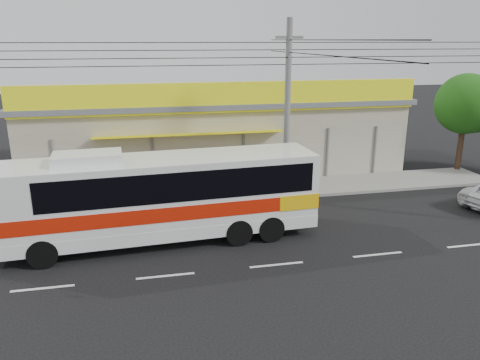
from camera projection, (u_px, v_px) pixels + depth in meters
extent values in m
plane|color=black|center=(259.00, 238.00, 19.31)|extent=(120.00, 120.00, 0.00)
cube|color=gray|center=(231.00, 192.00, 24.91)|extent=(30.00, 3.20, 0.15)
cube|color=#AAA089|center=(214.00, 134.00, 29.57)|extent=(22.00, 8.00, 4.20)
cube|color=slate|center=(214.00, 99.00, 28.92)|extent=(22.60, 8.60, 0.30)
cube|color=#FAFF16|center=(226.00, 97.00, 24.90)|extent=(22.00, 0.24, 1.60)
cube|color=#B20916|center=(188.00, 98.00, 24.47)|extent=(9.00, 0.10, 1.20)
cube|color=#167E23|center=(340.00, 94.00, 26.19)|extent=(2.40, 0.10, 1.10)
cube|color=navy|center=(384.00, 93.00, 26.73)|extent=(2.20, 0.10, 1.10)
cube|color=#B20916|center=(46.00, 102.00, 23.06)|extent=(3.00, 0.10, 1.10)
cube|color=yellow|center=(190.00, 135.00, 24.88)|extent=(10.00, 1.20, 0.37)
cube|color=silver|center=(160.00, 195.00, 18.41)|extent=(12.55, 3.30, 3.00)
cube|color=#BB1B08|center=(160.00, 204.00, 18.51)|extent=(12.59, 3.34, 0.57)
cube|color=gold|center=(288.00, 193.00, 19.88)|extent=(1.81, 2.74, 0.62)
cube|color=black|center=(178.00, 178.00, 18.40)|extent=(10.48, 3.22, 1.14)
cube|color=silver|center=(87.00, 158.00, 17.26)|extent=(2.56, 1.59, 0.37)
cylinder|color=black|center=(43.00, 254.00, 16.63)|extent=(1.09, 0.39, 1.08)
cylinder|color=black|center=(50.00, 229.00, 18.79)|extent=(1.09, 0.39, 1.08)
cylinder|color=black|center=(271.00, 229.00, 18.82)|extent=(1.09, 0.39, 1.08)
cylinder|color=black|center=(254.00, 209.00, 20.98)|extent=(1.09, 0.39, 1.08)
imported|color=maroon|center=(93.00, 197.00, 22.11)|extent=(2.13, 0.75, 1.12)
imported|color=black|center=(64.00, 193.00, 22.80)|extent=(1.82, 0.80, 1.06)
cylinder|color=#5B5C59|center=(287.00, 114.00, 22.46)|extent=(0.29, 0.29, 8.83)
cube|color=#5B5C59|center=(289.00, 37.00, 21.44)|extent=(1.32, 0.13, 0.13)
cylinder|color=black|center=(460.00, 147.00, 28.67)|extent=(0.34, 0.34, 3.03)
sphere|color=#15440E|center=(466.00, 104.00, 27.91)|extent=(3.60, 3.60, 3.60)
sphere|color=#15440E|center=(476.00, 114.00, 27.92)|extent=(2.27, 2.27, 2.27)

